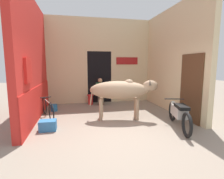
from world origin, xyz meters
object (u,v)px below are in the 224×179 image
object	(u,v)px
motorcycle_near	(179,113)
shopkeeper_seated	(100,91)
plastic_stool	(91,99)
crate	(48,125)
cow	(122,90)
bicycle	(48,109)
bucket	(54,108)

from	to	relation	value
motorcycle_near	shopkeeper_seated	bearing A→B (deg)	117.19
plastic_stool	crate	world-z (taller)	plastic_stool
motorcycle_near	crate	distance (m)	3.63
cow	crate	size ratio (longest dim) A/B	5.10
motorcycle_near	bicycle	bearing A→B (deg)	155.50
bicycle	shopkeeper_seated	xyz separation A→B (m)	(2.01, 1.66, 0.30)
cow	bicycle	size ratio (longest dim) A/B	1.39
shopkeeper_seated	motorcycle_near	bearing A→B (deg)	-62.81
motorcycle_near	crate	xyz separation A→B (m)	(-3.58, 0.56, -0.28)
shopkeeper_seated	bucket	distance (m)	2.11
crate	bicycle	bearing A→B (deg)	97.99
bucket	cow	bearing A→B (deg)	-32.76
cow	motorcycle_near	xyz separation A→B (m)	(1.35, -1.15, -0.53)
cow	bicycle	distance (m)	2.53
bucket	plastic_stool	bearing A→B (deg)	29.69
motorcycle_near	crate	bearing A→B (deg)	171.06
cow	crate	xyz separation A→B (m)	(-2.23, -0.59, -0.81)
plastic_stool	crate	distance (m)	3.24
cow	bucket	size ratio (longest dim) A/B	8.64
bicycle	motorcycle_near	bearing A→B (deg)	-24.50
bicycle	crate	world-z (taller)	bicycle
motorcycle_near	shopkeeper_seated	size ratio (longest dim) A/B	1.59
cow	shopkeeper_seated	bearing A→B (deg)	99.79
cow	shopkeeper_seated	world-z (taller)	cow
shopkeeper_seated	plastic_stool	distance (m)	0.59
shopkeeper_seated	plastic_stool	bearing A→B (deg)	165.63
cow	motorcycle_near	size ratio (longest dim) A/B	1.20
motorcycle_near	bucket	size ratio (longest dim) A/B	7.22
motorcycle_near	bucket	world-z (taller)	motorcycle_near
cow	bucket	xyz separation A→B (m)	(-2.30, 1.48, -0.82)
cow	motorcycle_near	distance (m)	1.85
shopkeeper_seated	bucket	bearing A→B (deg)	-159.03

